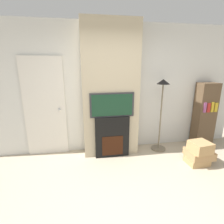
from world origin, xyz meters
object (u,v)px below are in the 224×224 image
(floor_lamp, at_px, (162,103))
(box_stack, at_px, (199,153))
(bookshelf, at_px, (204,114))
(television, at_px, (112,105))
(fireplace, at_px, (112,137))

(floor_lamp, distance_m, box_stack, 1.22)
(floor_lamp, bearing_deg, box_stack, -54.77)
(box_stack, height_order, bookshelf, bookshelf)
(television, distance_m, box_stack, 1.92)
(fireplace, distance_m, box_stack, 1.72)
(fireplace, xyz_separation_m, television, (0.00, -0.00, 0.68))
(box_stack, bearing_deg, floor_lamp, 125.23)
(television, distance_m, floor_lamp, 1.10)
(floor_lamp, bearing_deg, bookshelf, 4.77)
(television, relative_size, bookshelf, 0.59)
(bookshelf, bearing_deg, floor_lamp, -175.23)
(fireplace, relative_size, television, 0.99)
(floor_lamp, distance_m, bookshelf, 1.20)
(fireplace, bearing_deg, television, -90.00)
(bookshelf, bearing_deg, fireplace, -174.89)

